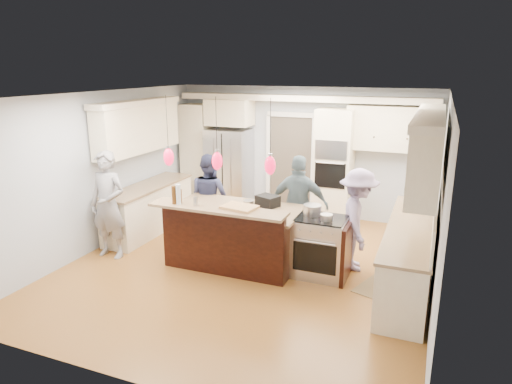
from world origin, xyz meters
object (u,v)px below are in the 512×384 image
island_range (322,247)px  person_bar_end (108,205)px  kitchen_island (235,234)px  person_far_left (210,198)px  refrigerator (229,170)px

island_range → person_bar_end: (-3.46, -0.60, 0.44)m
kitchen_island → person_far_left: 1.20m
refrigerator → island_range: size_ratio=1.96×
refrigerator → island_range: bearing=-42.6°
island_range → person_far_left: (-2.26, 0.70, 0.35)m
kitchen_island → person_bar_end: (-2.05, -0.52, 0.41)m
kitchen_island → island_range: kitchen_island is taller
refrigerator → kitchen_island: size_ratio=0.86×
refrigerator → person_bar_end: size_ratio=1.00×
kitchen_island → person_far_left: bearing=137.7°
island_range → person_far_left: person_far_left is taller
kitchen_island → person_bar_end: 2.16m
refrigerator → person_far_left: refrigerator is taller
kitchen_island → person_far_left: (-0.85, 0.78, 0.32)m
refrigerator → person_far_left: size_ratio=1.12×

